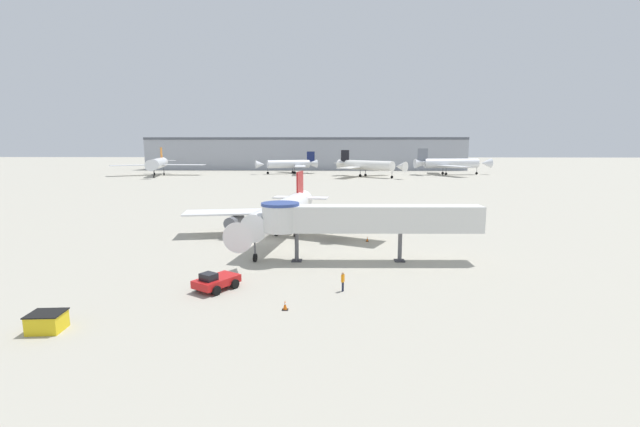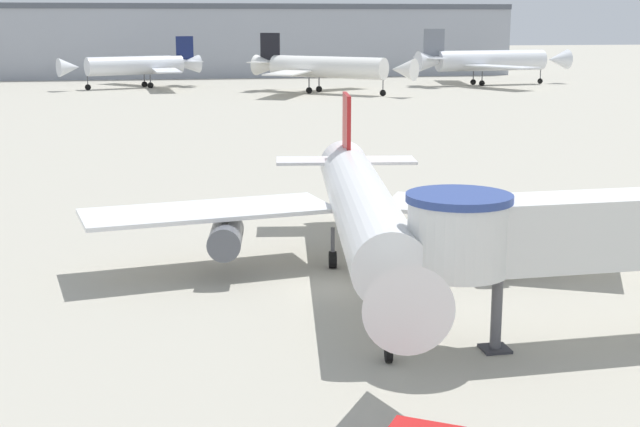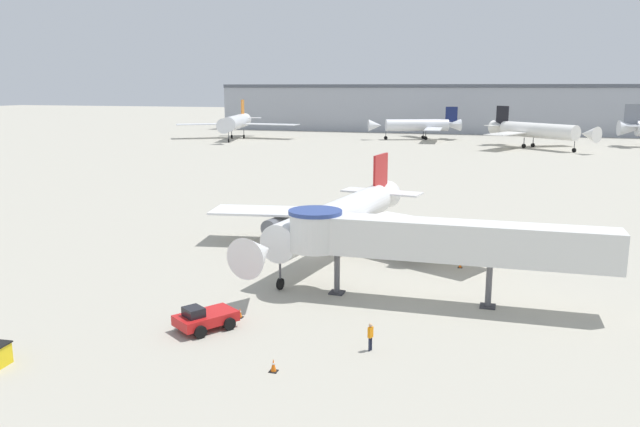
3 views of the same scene
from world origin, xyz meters
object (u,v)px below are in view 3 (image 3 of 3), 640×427
(background_jet_navy_tail, at_px, (419,125))
(background_jet_black_tail, at_px, (536,130))
(traffic_cone_near_nose, at_px, (240,313))
(ground_crew_marshaller, at_px, (370,335))
(jet_bridge, at_px, (425,239))
(traffic_cone_apron_front, at_px, (273,365))
(pushback_tug_red, at_px, (205,318))
(traffic_cone_starboard_wing, at_px, (460,264))
(main_airplane, at_px, (339,217))
(background_jet_orange_tail, at_px, (236,122))

(background_jet_navy_tail, relative_size, background_jet_black_tail, 1.09)
(traffic_cone_near_nose, relative_size, ground_crew_marshaller, 0.39)
(jet_bridge, xyz_separation_m, traffic_cone_apron_front, (-6.26, -14.17, -4.38))
(traffic_cone_apron_front, relative_size, ground_crew_marshaller, 0.44)
(pushback_tug_red, distance_m, traffic_cone_starboard_wing, 24.38)
(jet_bridge, distance_m, traffic_cone_near_nose, 14.23)
(main_airplane, bearing_deg, traffic_cone_near_nose, -88.49)
(traffic_cone_apron_front, bearing_deg, background_jet_orange_tail, 115.48)
(main_airplane, relative_size, ground_crew_marshaller, 17.35)
(main_airplane, height_order, background_jet_orange_tail, background_jet_orange_tail)
(pushback_tug_red, height_order, background_jet_orange_tail, background_jet_orange_tail)
(jet_bridge, xyz_separation_m, ground_crew_marshaller, (-1.74, -9.82, -3.74))
(traffic_cone_apron_front, relative_size, traffic_cone_starboard_wing, 1.17)
(ground_crew_marshaller, xyz_separation_m, background_jet_black_tail, (12.77, 135.70, 3.63))
(background_jet_black_tail, distance_m, background_jet_orange_tail, 86.24)
(pushback_tug_red, xyz_separation_m, ground_crew_marshaller, (11.08, -0.09, 0.23))
(background_jet_navy_tail, bearing_deg, main_airplane, -16.25)
(traffic_cone_starboard_wing, xyz_separation_m, background_jet_orange_tail, (-77.02, 120.59, 4.75))
(jet_bridge, xyz_separation_m, background_jet_orange_tail, (-75.10, 130.29, 0.32))
(pushback_tug_red, height_order, traffic_cone_near_nose, pushback_tug_red)
(traffic_cone_apron_front, height_order, background_jet_orange_tail, background_jet_orange_tail)
(background_jet_black_tail, bearing_deg, traffic_cone_starboard_wing, -142.47)
(traffic_cone_starboard_wing, bearing_deg, background_jet_black_tail, 85.52)
(background_jet_orange_tail, bearing_deg, pushback_tug_red, -80.42)
(traffic_cone_apron_front, xyz_separation_m, traffic_cone_starboard_wing, (8.18, 23.87, -0.05))
(background_jet_navy_tail, distance_m, background_jet_black_tail, 37.92)
(main_airplane, distance_m, traffic_cone_near_nose, 18.30)
(main_airplane, relative_size, traffic_cone_apron_front, 39.64)
(main_airplane, relative_size, background_jet_orange_tail, 0.81)
(jet_bridge, height_order, traffic_cone_apron_front, jet_bridge)
(main_airplane, relative_size, background_jet_navy_tail, 1.00)
(traffic_cone_apron_front, relative_size, background_jet_black_tail, 0.03)
(background_jet_orange_tail, bearing_deg, main_airplane, -75.60)
(pushback_tug_red, bearing_deg, traffic_cone_near_nose, 95.99)
(traffic_cone_starboard_wing, bearing_deg, traffic_cone_near_nose, -128.60)
(jet_bridge, distance_m, background_jet_orange_tail, 150.38)
(pushback_tug_red, relative_size, traffic_cone_starboard_wing, 6.80)
(pushback_tug_red, bearing_deg, jet_bridge, 69.99)
(jet_bridge, bearing_deg, background_jet_navy_tail, 97.05)
(traffic_cone_apron_front, distance_m, ground_crew_marshaller, 6.31)
(jet_bridge, xyz_separation_m, background_jet_black_tail, (11.03, 125.88, -0.10))
(traffic_cone_near_nose, xyz_separation_m, traffic_cone_starboard_wing, (13.42, 16.81, -0.01))
(traffic_cone_starboard_wing, height_order, ground_crew_marshaller, ground_crew_marshaller)
(traffic_cone_apron_front, distance_m, background_jet_navy_tail, 159.92)
(jet_bridge, relative_size, traffic_cone_starboard_wing, 36.22)
(traffic_cone_starboard_wing, distance_m, background_jet_navy_tail, 137.36)
(background_jet_black_tail, bearing_deg, background_jet_orange_tail, 129.09)
(background_jet_navy_tail, bearing_deg, pushback_tug_red, -18.21)
(main_airplane, bearing_deg, pushback_tug_red, -91.27)
(ground_crew_marshaller, bearing_deg, background_jet_orange_tail, -128.27)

